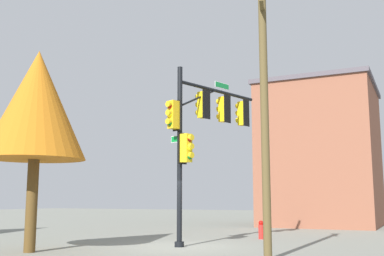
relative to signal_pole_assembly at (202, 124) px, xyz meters
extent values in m
plane|color=gray|center=(-1.20, 0.42, -4.86)|extent=(120.00, 120.00, 0.00)
cylinder|color=black|center=(-1.20, 0.42, -1.34)|extent=(0.20, 0.20, 7.04)
cylinder|color=black|center=(-1.20, 0.42, -4.76)|extent=(0.36, 0.36, 0.20)
cylinder|color=black|center=(1.08, -0.30, 1.58)|extent=(4.60, 1.57, 0.14)
cylinder|color=black|center=(-0.18, 0.10, 1.08)|extent=(2.11, 0.73, 1.07)
cube|color=yellow|center=(0.10, 0.01, 0.83)|extent=(0.42, 0.44, 1.10)
cube|color=black|center=(0.04, -0.18, 0.83)|extent=(0.43, 0.18, 1.22)
sphere|color=maroon|center=(0.16, 0.20, 1.17)|extent=(0.22, 0.22, 0.22)
cylinder|color=yellow|center=(0.18, 0.26, 1.22)|extent=(0.26, 0.21, 0.23)
sphere|color=#FFFC14|center=(0.16, 0.20, 0.83)|extent=(0.22, 0.22, 0.22)
cylinder|color=yellow|center=(0.18, 0.26, 0.88)|extent=(0.26, 0.21, 0.23)
sphere|color=#0B621E|center=(0.16, 0.20, 0.49)|extent=(0.22, 0.22, 0.22)
cylinder|color=yellow|center=(0.18, 0.26, 0.54)|extent=(0.26, 0.21, 0.23)
cube|color=yellow|center=(1.40, -0.40, 0.83)|extent=(0.40, 0.43, 1.10)
cube|color=black|center=(1.35, -0.59, 0.83)|extent=(0.43, 0.16, 1.22)
sphere|color=maroon|center=(1.45, -0.21, 1.17)|extent=(0.22, 0.22, 0.22)
cylinder|color=yellow|center=(1.47, -0.15, 1.22)|extent=(0.26, 0.20, 0.23)
sphere|color=#FFFC14|center=(1.45, -0.21, 0.83)|extent=(0.22, 0.22, 0.22)
cylinder|color=yellow|center=(1.47, -0.15, 0.88)|extent=(0.26, 0.20, 0.23)
sphere|color=#0B621E|center=(1.45, -0.21, 0.49)|extent=(0.22, 0.22, 0.22)
cylinder|color=yellow|center=(1.47, -0.15, 0.54)|extent=(0.26, 0.20, 0.23)
cube|color=yellow|center=(2.70, -0.81, 0.83)|extent=(0.40, 0.43, 1.10)
cube|color=black|center=(2.65, -1.00, 0.83)|extent=(0.44, 0.15, 1.22)
sphere|color=maroon|center=(2.76, -0.62, 1.17)|extent=(0.22, 0.22, 0.22)
cylinder|color=yellow|center=(2.77, -0.56, 1.22)|extent=(0.26, 0.20, 0.23)
sphere|color=#FFFC14|center=(2.76, -0.62, 0.83)|extent=(0.22, 0.22, 0.22)
cylinder|color=yellow|center=(2.77, -0.56, 0.88)|extent=(0.26, 0.20, 0.23)
sphere|color=#0B621E|center=(2.76, -0.62, 0.49)|extent=(0.22, 0.22, 0.22)
cylinder|color=yellow|center=(2.77, -0.56, 0.54)|extent=(0.26, 0.20, 0.23)
cube|color=yellow|center=(-1.54, 0.52, 0.18)|extent=(0.44, 0.41, 1.10)
cube|color=black|center=(-1.35, 0.46, 0.18)|extent=(0.17, 0.43, 1.22)
sphere|color=maroon|center=(-1.73, 0.58, 0.52)|extent=(0.22, 0.22, 0.22)
cylinder|color=yellow|center=(-1.79, 0.60, 0.57)|extent=(0.20, 0.26, 0.23)
sphere|color=#FFFC14|center=(-1.73, 0.58, 0.18)|extent=(0.22, 0.22, 0.22)
cylinder|color=yellow|center=(-1.79, 0.60, 0.23)|extent=(0.20, 0.26, 0.23)
sphere|color=#0B621E|center=(-1.73, 0.58, -0.16)|extent=(0.22, 0.22, 0.22)
cylinder|color=yellow|center=(-1.79, 0.60, -0.11)|extent=(0.20, 0.26, 0.23)
cube|color=gold|center=(-1.31, 0.08, -1.12)|extent=(0.41, 0.44, 1.10)
cube|color=black|center=(-1.25, 0.28, -1.12)|extent=(0.43, 0.17, 1.22)
sphere|color=maroon|center=(-1.37, -0.11, -0.78)|extent=(0.22, 0.22, 0.22)
cylinder|color=gold|center=(-1.39, -0.16, -0.73)|extent=(0.26, 0.20, 0.23)
sphere|color=#FFFC14|center=(-1.37, -0.11, -1.12)|extent=(0.22, 0.22, 0.22)
cylinder|color=gold|center=(-1.39, -0.16, -1.07)|extent=(0.26, 0.20, 0.23)
sphere|color=#0B621E|center=(-1.37, -0.11, -1.46)|extent=(0.22, 0.22, 0.22)
cylinder|color=gold|center=(-1.39, -0.16, -1.41)|extent=(0.26, 0.20, 0.23)
cube|color=white|center=(1.30, -0.37, 1.88)|extent=(0.90, 0.30, 0.26)
cube|color=#157C38|center=(1.30, -0.37, 1.88)|extent=(0.87, 0.30, 0.22)
cube|color=white|center=(-1.20, 0.42, -0.72)|extent=(0.30, 0.90, 0.26)
cube|color=#0C7C2E|center=(-1.20, 0.42, -0.72)|extent=(0.30, 0.87, 0.22)
cylinder|color=brown|center=(-3.52, -3.75, -0.66)|extent=(0.25, 0.25, 8.40)
cube|color=brown|center=(-3.52, -3.75, 2.94)|extent=(1.77, 0.59, 0.12)
cylinder|color=red|center=(3.59, -1.29, -4.53)|extent=(0.24, 0.24, 0.65)
sphere|color=red|center=(3.59, -1.29, -4.14)|extent=(0.22, 0.22, 0.22)
cylinder|color=red|center=(3.74, -1.29, -4.50)|extent=(0.12, 0.10, 0.10)
cylinder|color=#51391A|center=(-5.09, 4.15, -3.28)|extent=(0.39, 0.39, 3.17)
cone|color=#B26416|center=(-5.09, 4.15, 0.28)|extent=(3.55, 3.55, 3.94)
cube|color=brown|center=(16.33, -1.80, -0.13)|extent=(8.69, 7.34, 9.45)
cube|color=#4E474F|center=(16.33, -1.80, 4.74)|extent=(8.99, 7.64, 0.30)
cube|color=#A5B7C6|center=(16.36, 1.89, 3.14)|extent=(0.90, 0.04, 1.20)
cube|color=#A5B7C6|center=(17.86, 1.89, -2.55)|extent=(0.90, 0.04, 1.20)
cube|color=#A5B7C6|center=(14.33, 1.89, 3.52)|extent=(0.90, 0.04, 1.20)
cube|color=#A5B7C6|center=(17.96, 1.89, 1.31)|extent=(0.90, 0.04, 1.20)
cube|color=#A5B7C6|center=(12.75, 1.89, 0.13)|extent=(0.90, 0.04, 1.20)
cube|color=#A5B7C6|center=(16.11, 1.89, -1.38)|extent=(0.90, 0.04, 1.20)
camera|label=1|loc=(-17.44, -7.99, -3.08)|focal=44.04mm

